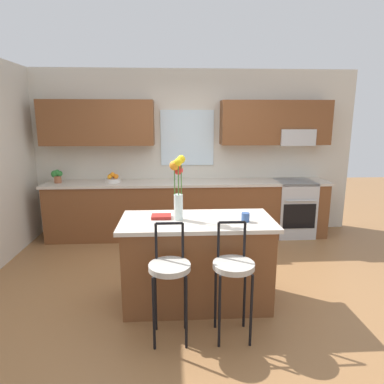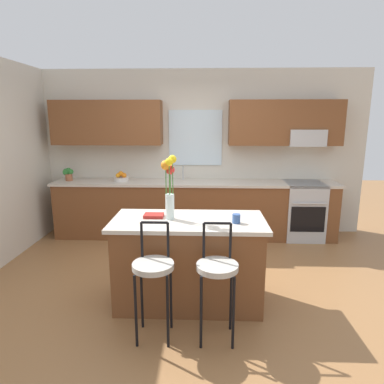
# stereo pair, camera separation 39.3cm
# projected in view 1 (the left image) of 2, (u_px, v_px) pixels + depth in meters

# --- Properties ---
(ground_plane) EXTENTS (14.00, 14.00, 0.00)m
(ground_plane) POSITION_uv_depth(u_px,v_px,m) (195.00, 285.00, 3.95)
(ground_plane) COLOR olive
(back_wall_assembly) EXTENTS (5.60, 0.50, 2.70)m
(back_wall_assembly) POSITION_uv_depth(u_px,v_px,m) (189.00, 143.00, 5.56)
(back_wall_assembly) COLOR beige
(back_wall_assembly) RESTS_ON ground
(counter_run) EXTENTS (4.56, 0.64, 0.92)m
(counter_run) POSITION_uv_depth(u_px,v_px,m) (188.00, 209.00, 5.51)
(counter_run) COLOR brown
(counter_run) RESTS_ON ground
(sink_faucet) EXTENTS (0.02, 0.13, 0.23)m
(sink_faucet) POSITION_uv_depth(u_px,v_px,m) (176.00, 172.00, 5.51)
(sink_faucet) COLOR #B7BABC
(sink_faucet) RESTS_ON counter_run
(oven_range) EXTENTS (0.60, 0.64, 0.92)m
(oven_range) POSITION_uv_depth(u_px,v_px,m) (293.00, 208.00, 5.58)
(oven_range) COLOR #B7BABC
(oven_range) RESTS_ON ground
(kitchen_island) EXTENTS (1.55, 0.75, 0.92)m
(kitchen_island) POSITION_uv_depth(u_px,v_px,m) (197.00, 261.00, 3.49)
(kitchen_island) COLOR brown
(kitchen_island) RESTS_ON ground
(bar_stool_near) EXTENTS (0.36, 0.36, 1.04)m
(bar_stool_near) POSITION_uv_depth(u_px,v_px,m) (170.00, 272.00, 2.86)
(bar_stool_near) COLOR black
(bar_stool_near) RESTS_ON ground
(bar_stool_middle) EXTENTS (0.36, 0.36, 1.04)m
(bar_stool_middle) POSITION_uv_depth(u_px,v_px,m) (233.00, 270.00, 2.89)
(bar_stool_middle) COLOR black
(bar_stool_middle) RESTS_ON ground
(flower_vase) EXTENTS (0.16, 0.15, 0.65)m
(flower_vase) POSITION_uv_depth(u_px,v_px,m) (178.00, 184.00, 3.31)
(flower_vase) COLOR silver
(flower_vase) RESTS_ON kitchen_island
(mug_ceramic) EXTENTS (0.08, 0.08, 0.09)m
(mug_ceramic) POSITION_uv_depth(u_px,v_px,m) (245.00, 217.00, 3.31)
(mug_ceramic) COLOR #33518C
(mug_ceramic) RESTS_ON kitchen_island
(cookbook) EXTENTS (0.20, 0.15, 0.03)m
(cookbook) POSITION_uv_depth(u_px,v_px,m) (161.00, 216.00, 3.43)
(cookbook) COLOR maroon
(cookbook) RESTS_ON kitchen_island
(fruit_bowl_oranges) EXTENTS (0.24, 0.24, 0.16)m
(fruit_bowl_oranges) POSITION_uv_depth(u_px,v_px,m) (113.00, 179.00, 5.34)
(fruit_bowl_oranges) COLOR silver
(fruit_bowl_oranges) RESTS_ON counter_run
(potted_plant_small) EXTENTS (0.18, 0.12, 0.21)m
(potted_plant_small) POSITION_uv_depth(u_px,v_px,m) (57.00, 175.00, 5.28)
(potted_plant_small) COLOR #9E5B3D
(potted_plant_small) RESTS_ON counter_run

